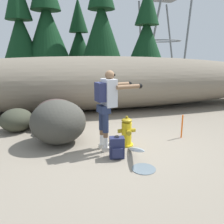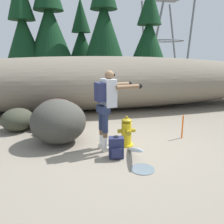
{
  "view_description": "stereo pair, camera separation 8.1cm",
  "coord_description": "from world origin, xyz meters",
  "px_view_note": "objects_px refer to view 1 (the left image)",
  "views": [
    {
      "loc": [
        -1.16,
        -4.89,
        2.06
      ],
      "look_at": [
        -0.05,
        0.21,
        0.75
      ],
      "focal_mm": 36.28,
      "sensor_mm": 36.0,
      "label": 1
    },
    {
      "loc": [
        -1.08,
        -4.9,
        2.06
      ],
      "look_at": [
        -0.05,
        0.21,
        0.75
      ],
      "focal_mm": 36.28,
      "sensor_mm": 36.0,
      "label": 2
    }
  ],
  "objects_px": {
    "spare_backpack": "(117,148)",
    "boulder_large": "(17,120)",
    "utility_worker": "(108,100)",
    "survey_stake": "(182,126)",
    "fire_hydrant": "(127,132)",
    "boulder_outlier": "(44,129)",
    "boulder_small": "(58,122)",
    "boulder_mid": "(56,113)"
  },
  "relations": [
    {
      "from": "boulder_large",
      "to": "boulder_outlier",
      "type": "relative_size",
      "value": 1.77
    },
    {
      "from": "boulder_large",
      "to": "boulder_small",
      "type": "height_order",
      "value": "boulder_small"
    },
    {
      "from": "boulder_large",
      "to": "survey_stake",
      "type": "distance_m",
      "value": 4.47
    },
    {
      "from": "fire_hydrant",
      "to": "boulder_outlier",
      "type": "relative_size",
      "value": 1.37
    },
    {
      "from": "boulder_mid",
      "to": "boulder_outlier",
      "type": "distance_m",
      "value": 0.74
    },
    {
      "from": "boulder_large",
      "to": "boulder_mid",
      "type": "distance_m",
      "value": 1.09
    },
    {
      "from": "boulder_large",
      "to": "boulder_outlier",
      "type": "distance_m",
      "value": 0.89
    },
    {
      "from": "boulder_small",
      "to": "fire_hydrant",
      "type": "bearing_deg",
      "value": -18.53
    },
    {
      "from": "boulder_mid",
      "to": "boulder_small",
      "type": "xyz_separation_m",
      "value": [
        0.08,
        -1.33,
        0.11
      ]
    },
    {
      "from": "fire_hydrant",
      "to": "survey_stake",
      "type": "relative_size",
      "value": 1.18
    },
    {
      "from": "utility_worker",
      "to": "boulder_large",
      "type": "distance_m",
      "value": 2.97
    },
    {
      "from": "boulder_outlier",
      "to": "spare_backpack",
      "type": "bearing_deg",
      "value": -49.4
    },
    {
      "from": "fire_hydrant",
      "to": "utility_worker",
      "type": "height_order",
      "value": "utility_worker"
    },
    {
      "from": "boulder_large",
      "to": "boulder_outlier",
      "type": "bearing_deg",
      "value": -29.7
    },
    {
      "from": "boulder_mid",
      "to": "boulder_small",
      "type": "relative_size",
      "value": 0.92
    },
    {
      "from": "utility_worker",
      "to": "survey_stake",
      "type": "distance_m",
      "value": 2.17
    },
    {
      "from": "boulder_mid",
      "to": "utility_worker",
      "type": "bearing_deg",
      "value": -59.32
    },
    {
      "from": "boulder_small",
      "to": "utility_worker",
      "type": "bearing_deg",
      "value": -30.12
    },
    {
      "from": "utility_worker",
      "to": "survey_stake",
      "type": "relative_size",
      "value": 2.93
    },
    {
      "from": "survey_stake",
      "to": "boulder_small",
      "type": "bearing_deg",
      "value": 174.05
    },
    {
      "from": "fire_hydrant",
      "to": "boulder_small",
      "type": "height_order",
      "value": "boulder_small"
    },
    {
      "from": "spare_backpack",
      "to": "boulder_mid",
      "type": "relative_size",
      "value": 0.39
    },
    {
      "from": "utility_worker",
      "to": "boulder_large",
      "type": "height_order",
      "value": "utility_worker"
    },
    {
      "from": "utility_worker",
      "to": "survey_stake",
      "type": "height_order",
      "value": "utility_worker"
    },
    {
      "from": "boulder_mid",
      "to": "boulder_small",
      "type": "bearing_deg",
      "value": -86.56
    },
    {
      "from": "boulder_large",
      "to": "boulder_small",
      "type": "relative_size",
      "value": 0.69
    },
    {
      "from": "boulder_small",
      "to": "boulder_large",
      "type": "bearing_deg",
      "value": 135.03
    },
    {
      "from": "utility_worker",
      "to": "boulder_small",
      "type": "distance_m",
      "value": 1.39
    },
    {
      "from": "spare_backpack",
      "to": "survey_stake",
      "type": "bearing_deg",
      "value": 119.67
    },
    {
      "from": "fire_hydrant",
      "to": "boulder_small",
      "type": "bearing_deg",
      "value": 161.47
    },
    {
      "from": "fire_hydrant",
      "to": "boulder_outlier",
      "type": "bearing_deg",
      "value": 147.45
    },
    {
      "from": "fire_hydrant",
      "to": "survey_stake",
      "type": "height_order",
      "value": "fire_hydrant"
    },
    {
      "from": "utility_worker",
      "to": "survey_stake",
      "type": "xyz_separation_m",
      "value": [
        1.98,
        0.31,
        -0.82
      ]
    },
    {
      "from": "fire_hydrant",
      "to": "boulder_mid",
      "type": "relative_size",
      "value": 0.58
    },
    {
      "from": "spare_backpack",
      "to": "boulder_large",
      "type": "height_order",
      "value": "boulder_large"
    },
    {
      "from": "fire_hydrant",
      "to": "boulder_mid",
      "type": "height_order",
      "value": "boulder_mid"
    },
    {
      "from": "survey_stake",
      "to": "fire_hydrant",
      "type": "bearing_deg",
      "value": -172.57
    },
    {
      "from": "utility_worker",
      "to": "boulder_small",
      "type": "xyz_separation_m",
      "value": [
        -1.08,
        0.63,
        -0.6
      ]
    },
    {
      "from": "boulder_mid",
      "to": "survey_stake",
      "type": "height_order",
      "value": "boulder_mid"
    },
    {
      "from": "utility_worker",
      "to": "boulder_mid",
      "type": "xyz_separation_m",
      "value": [
        -1.16,
        1.96,
        -0.7
      ]
    },
    {
      "from": "fire_hydrant",
      "to": "spare_backpack",
      "type": "height_order",
      "value": "fire_hydrant"
    },
    {
      "from": "utility_worker",
      "to": "fire_hydrant",
      "type": "bearing_deg",
      "value": -0.53
    }
  ]
}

